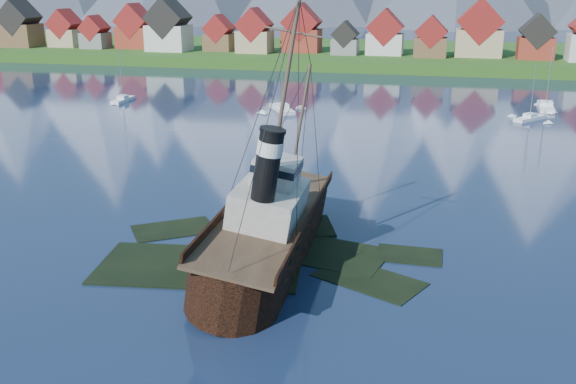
% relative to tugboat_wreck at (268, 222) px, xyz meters
% --- Properties ---
extents(ground, '(1400.00, 1400.00, 0.00)m').
position_rel_tugboat_wreck_xyz_m(ground, '(-2.11, -2.49, -3.09)').
color(ground, '#15223D').
rests_on(ground, ground).
extents(shoal, '(31.71, 21.24, 1.14)m').
position_rel_tugboat_wreck_xyz_m(shoal, '(-0.33, -0.33, -3.44)').
color(shoal, black).
rests_on(shoal, ground).
extents(shore_bank, '(600.00, 80.00, 3.20)m').
position_rel_tugboat_wreck_xyz_m(shore_bank, '(-2.11, 167.51, -3.09)').
color(shore_bank, '#174513').
rests_on(shore_bank, ground).
extents(seawall, '(600.00, 2.50, 2.00)m').
position_rel_tugboat_wreck_xyz_m(seawall, '(-2.11, 129.51, -3.09)').
color(seawall, '#3F3D38').
rests_on(seawall, ground).
extents(town, '(250.96, 16.69, 17.30)m').
position_rel_tugboat_wreck_xyz_m(town, '(-35.23, 149.70, 5.89)').
color(town, maroon).
rests_on(town, ground).
extents(tugboat_wreck, '(7.22, 31.10, 24.65)m').
position_rel_tugboat_wreck_xyz_m(tugboat_wreck, '(0.00, 0.00, 0.00)').
color(tugboat_wreck, black).
rests_on(tugboat_wreck, ground).
extents(sailboat_b, '(2.08, 7.93, 11.46)m').
position_rel_tugboat_wreck_xyz_m(sailboat_b, '(-51.81, 70.79, -2.82)').
color(sailboat_b, white).
rests_on(sailboat_b, ground).
extents(sailboat_c, '(7.12, 9.55, 12.51)m').
position_rel_tugboat_wreck_xyz_m(sailboat_c, '(-16.08, 68.67, -2.81)').
color(sailboat_c, white).
rests_on(sailboat_c, ground).
extents(sailboat_d, '(6.34, 7.24, 10.55)m').
position_rel_tugboat_wreck_xyz_m(sailboat_d, '(30.71, 70.87, -2.85)').
color(sailboat_d, white).
rests_on(sailboat_d, ground).
extents(sailboat_e, '(3.43, 11.23, 12.86)m').
position_rel_tugboat_wreck_xyz_m(sailboat_e, '(35.08, 83.64, -2.81)').
color(sailboat_e, white).
rests_on(sailboat_e, ground).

